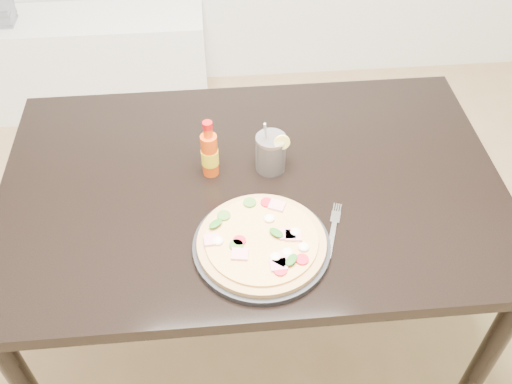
{
  "coord_description": "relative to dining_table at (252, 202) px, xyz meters",
  "views": [
    {
      "loc": [
        -0.07,
        -0.49,
        1.87
      ],
      "look_at": [
        0.02,
        0.51,
        0.83
      ],
      "focal_mm": 40.0,
      "sensor_mm": 36.0,
      "label": 1
    }
  ],
  "objects": [
    {
      "name": "dining_table",
      "position": [
        0.0,
        0.0,
        0.0
      ],
      "size": [
        1.4,
        0.9,
        0.75
      ],
      "color": "black",
      "rests_on": "ground"
    },
    {
      "name": "cola_cup",
      "position": [
        0.06,
        0.05,
        0.14
      ],
      "size": [
        0.09,
        0.09,
        0.17
      ],
      "rotation": [
        0.0,
        0.0,
        -0.38
      ],
      "color": "black",
      "rests_on": "dining_table"
    },
    {
      "name": "fork",
      "position": [
        0.19,
        -0.19,
        0.09
      ],
      "size": [
        0.08,
        0.18,
        0.0
      ],
      "rotation": [
        0.0,
        0.0,
        -0.32
      ],
      "color": "silver",
      "rests_on": "dining_table"
    },
    {
      "name": "hot_sauce_bottle",
      "position": [
        -0.11,
        0.05,
        0.16
      ],
      "size": [
        0.06,
        0.06,
        0.18
      ],
      "rotation": [
        0.0,
        0.0,
        -0.29
      ],
      "color": "#E1470D",
      "rests_on": "dining_table"
    },
    {
      "name": "pizza",
      "position": [
        0.0,
        -0.24,
        0.11
      ],
      "size": [
        0.32,
        0.32,
        0.03
      ],
      "color": "tan",
      "rests_on": "plate"
    },
    {
      "name": "plate",
      "position": [
        0.0,
        -0.24,
        0.09
      ],
      "size": [
        0.34,
        0.34,
        0.02
      ],
      "primitive_type": "cylinder",
      "color": "black",
      "rests_on": "dining_table"
    },
    {
      "name": "media_console",
      "position": [
        -0.82,
        1.44,
        -0.42
      ],
      "size": [
        1.4,
        0.34,
        0.5
      ],
      "primitive_type": "cube",
      "color": "white",
      "rests_on": "ground"
    },
    {
      "name": "room_shell",
      "position": [
        -0.02,
        -0.63,
        0.92
      ],
      "size": [
        4.5,
        4.5,
        4.5
      ],
      "color": "white",
      "rests_on": "ground"
    }
  ]
}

